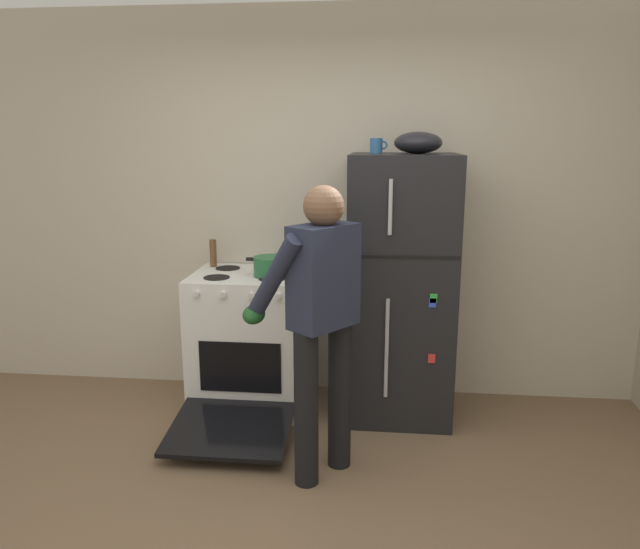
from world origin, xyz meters
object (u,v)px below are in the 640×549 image
Objects in this scene: coffee_mug at (377,146)px; mixing_bowl at (418,143)px; red_pot at (271,266)px; person_cook at (319,309)px; refrigerator at (401,288)px; stove_range at (250,342)px; pepper_mill at (213,253)px.

mixing_bowl reaches higher than coffee_mug.
person_cook is at bearing -62.65° from red_pot.
red_pot is at bearing -176.67° from refrigerator.
stove_range is at bearing -179.05° from mixing_bowl.
mixing_bowl is at bearing 0.95° from stove_range.
mixing_bowl is (1.10, 0.02, 1.34)m from stove_range.
mixing_bowl is (0.08, 0.00, 0.93)m from refrigerator.
red_pot is (-0.41, 0.78, 0.05)m from person_cook.
coffee_mug reaches higher than refrigerator.
stove_range is 11.04× the size of coffee_mug.
pepper_mill is at bearing 151.48° from red_pot.
mixing_bowl is at bearing -8.16° from pepper_mill.
red_pot is 1.23m from mixing_bowl.
coffee_mug is at bearing 4.65° from stove_range.
stove_range is 6.61× the size of pepper_mill.
mixing_bowl is at bearing 57.58° from person_cook.
stove_range is at bearing 168.73° from red_pot.
pepper_mill is at bearing 171.84° from mixing_bowl.
person_cook reaches higher than red_pot.
stove_range is 1.11m from person_cook.
mixing_bowl is at bearing 0.22° from refrigerator.
coffee_mug reaches higher than person_cook.
mixing_bowl reaches higher than stove_range.
refrigerator is at bearing 3.33° from red_pot.
refrigerator is 1.09m from stove_range.
refrigerator is 0.94m from mixing_bowl.
coffee_mug is at bearing 164.17° from refrigerator.
mixing_bowl is at bearing 3.06° from red_pot.
person_cook is 4.90× the size of red_pot.
red_pot is (0.16, -0.03, 0.55)m from stove_range.
refrigerator is at bearing -179.78° from mixing_bowl.
coffee_mug is 0.60× the size of pepper_mill.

